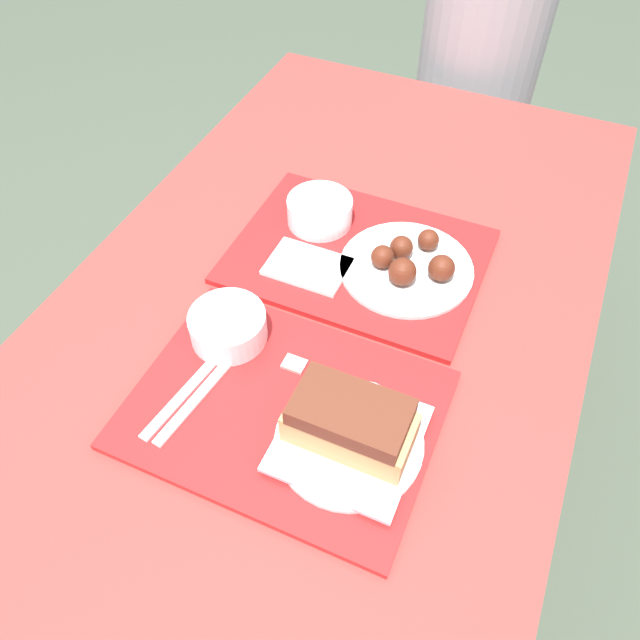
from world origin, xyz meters
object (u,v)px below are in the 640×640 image
object	(u,v)px
wings_plate_far	(409,264)
person_seated_across	(484,36)
bowl_coleslaw_far	(320,210)
tray_near	(284,409)
tray_far	(358,256)
brisket_sandwich_plate	(350,428)
bowl_coleslaw_near	(228,325)

from	to	relation	value
wings_plate_far	person_seated_across	xyz separation A→B (m)	(-0.09, 0.88, 0.01)
bowl_coleslaw_far	person_seated_across	xyz separation A→B (m)	(0.11, 0.83, -0.00)
tray_near	tray_far	size ratio (longest dim) A/B	1.00
tray_far	person_seated_across	bearing A→B (deg)	89.44
bowl_coleslaw_far	person_seated_across	distance (m)	0.83
person_seated_across	tray_far	bearing A→B (deg)	-90.56
tray_far	person_seated_across	size ratio (longest dim) A/B	0.60
tray_far	brisket_sandwich_plate	distance (m)	0.39
brisket_sandwich_plate	wings_plate_far	size ratio (longest dim) A/B	0.89
brisket_sandwich_plate	bowl_coleslaw_near	bearing A→B (deg)	157.81
bowl_coleslaw_near	wings_plate_far	distance (m)	0.34
tray_near	bowl_coleslaw_far	size ratio (longest dim) A/B	3.63
brisket_sandwich_plate	person_seated_across	size ratio (longest dim) A/B	0.29
bowl_coleslaw_near	person_seated_across	size ratio (longest dim) A/B	0.17
wings_plate_far	brisket_sandwich_plate	bearing A→B (deg)	-84.72
tray_far	wings_plate_far	xyz separation A→B (m)	(0.10, -0.00, 0.02)
person_seated_across	brisket_sandwich_plate	bearing A→B (deg)	-84.38
tray_near	bowl_coleslaw_far	xyz separation A→B (m)	(-0.12, 0.41, 0.03)
tray_near	bowl_coleslaw_far	bearing A→B (deg)	106.60
bowl_coleslaw_near	person_seated_across	bearing A→B (deg)	83.58
bowl_coleslaw_far	person_seated_across	size ratio (longest dim) A/B	0.17
bowl_coleslaw_far	brisket_sandwich_plate	bearing A→B (deg)	-61.21
tray_near	bowl_coleslaw_near	bearing A→B (deg)	148.32
person_seated_across	bowl_coleslaw_far	bearing A→B (deg)	-97.58
tray_near	bowl_coleslaw_near	world-z (taller)	bowl_coleslaw_near
tray_near	bowl_coleslaw_near	size ratio (longest dim) A/B	3.63
tray_near	person_seated_across	world-z (taller)	person_seated_across
bowl_coleslaw_far	wings_plate_far	distance (m)	0.21
tray_near	person_seated_across	size ratio (longest dim) A/B	0.60
bowl_coleslaw_far	tray_far	bearing A→B (deg)	-28.31
tray_far	person_seated_across	xyz separation A→B (m)	(0.01, 0.88, 0.03)
brisket_sandwich_plate	tray_near	bearing A→B (deg)	171.87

